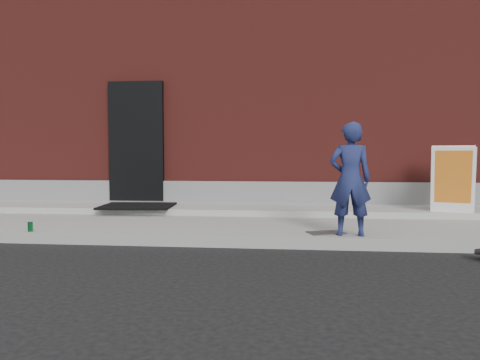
# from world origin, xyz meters

# --- Properties ---
(ground) EXTENTS (80.00, 80.00, 0.00)m
(ground) POSITION_xyz_m (0.00, 0.00, 0.00)
(ground) COLOR black
(ground) RESTS_ON ground
(sidewalk) EXTENTS (20.00, 3.00, 0.15)m
(sidewalk) POSITION_xyz_m (0.00, 1.50, 0.07)
(sidewalk) COLOR gray
(sidewalk) RESTS_ON ground
(apron) EXTENTS (20.00, 1.20, 0.10)m
(apron) POSITION_xyz_m (0.00, 2.40, 0.20)
(apron) COLOR gray
(apron) RESTS_ON sidewalk
(building) EXTENTS (20.00, 8.10, 5.00)m
(building) POSITION_xyz_m (-0.00, 6.99, 2.50)
(building) COLOR maroon
(building) RESTS_ON ground
(child) EXTENTS (0.52, 0.34, 1.40)m
(child) POSITION_xyz_m (1.04, 0.20, 0.85)
(child) COLOR #1C234F
(child) RESTS_ON sidewalk
(pizza_sign) EXTENTS (0.81, 0.89, 1.04)m
(pizza_sign) POSITION_xyz_m (2.84, 1.98, 0.77)
(pizza_sign) COLOR white
(pizza_sign) RESTS_ON apron
(soda_can) EXTENTS (0.08, 0.08, 0.13)m
(soda_can) POSITION_xyz_m (-3.06, 0.05, 0.21)
(soda_can) COLOR #187B3A
(soda_can) RESTS_ON sidewalk
(doormat) EXTENTS (1.26, 1.05, 0.03)m
(doormat) POSITION_xyz_m (-2.30, 2.09, 0.27)
(doormat) COLOR black
(doormat) RESTS_ON apron
(utility_plate) EXTENTS (0.52, 0.43, 0.01)m
(utility_plate) POSITION_xyz_m (0.77, 0.33, 0.16)
(utility_plate) COLOR #4B4A4F
(utility_plate) RESTS_ON sidewalk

